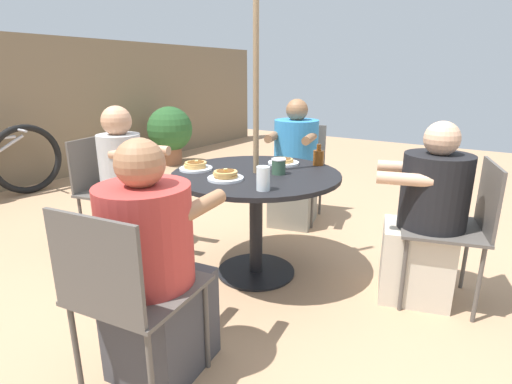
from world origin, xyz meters
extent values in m
plane|color=tan|center=(0.00, 0.00, 0.00)|extent=(12.00, 12.00, 0.00)
cylinder|color=black|center=(0.00, 0.00, 0.01)|extent=(0.54, 0.54, 0.01)
cylinder|color=black|center=(0.00, 0.00, 0.34)|extent=(0.09, 0.09, 0.69)
cylinder|color=black|center=(0.00, 0.00, 0.70)|extent=(1.10, 1.10, 0.03)
cylinder|color=#846B4C|center=(0.00, 0.00, 1.13)|extent=(0.04, 0.04, 2.27)
cylinder|color=#514C47|center=(-0.02, 0.96, 0.23)|extent=(0.02, 0.02, 0.46)
cylinder|color=#514C47|center=(-0.40, 0.88, 0.23)|extent=(0.02, 0.02, 0.46)
cylinder|color=#514C47|center=(-0.11, 1.34, 0.23)|extent=(0.02, 0.02, 0.46)
cylinder|color=#514C47|center=(-0.48, 1.25, 0.23)|extent=(0.02, 0.02, 0.46)
cube|color=#514C47|center=(-0.25, 1.11, 0.47)|extent=(0.55, 0.55, 0.02)
cube|color=#514C47|center=(-0.30, 1.32, 0.67)|extent=(0.43, 0.11, 0.39)
cube|color=slate|center=(-0.23, 1.00, 0.23)|extent=(0.36, 0.38, 0.46)
cylinder|color=#B2B2B2|center=(-0.24, 1.05, 0.68)|extent=(0.31, 0.31, 0.45)
sphere|color=tan|center=(-0.24, 1.05, 1.01)|extent=(0.22, 0.22, 0.22)
cylinder|color=tan|center=(-0.08, 0.90, 0.79)|extent=(0.14, 0.32, 0.07)
cylinder|color=tan|center=(-0.32, 0.84, 0.79)|extent=(0.14, 0.32, 0.07)
cylinder|color=#514C47|center=(-0.96, 0.05, 0.23)|extent=(0.02, 0.02, 0.46)
cylinder|color=#514C47|center=(-0.90, -0.33, 0.23)|extent=(0.02, 0.02, 0.46)
cylinder|color=#514C47|center=(-1.34, 0.00, 0.23)|extent=(0.02, 0.02, 0.46)
cylinder|color=#514C47|center=(-1.29, -0.39, 0.23)|extent=(0.02, 0.02, 0.46)
cube|color=#514C47|center=(-1.12, -0.17, 0.47)|extent=(0.52, 0.52, 0.02)
cube|color=#514C47|center=(-1.34, -0.20, 0.67)|extent=(0.08, 0.43, 0.39)
cube|color=#3D3D42|center=(-1.01, -0.15, 0.23)|extent=(0.46, 0.43, 0.46)
cylinder|color=#B73833|center=(-1.06, -0.16, 0.68)|extent=(0.39, 0.39, 0.45)
sphere|color=#A3704C|center=(-1.06, -0.16, 1.00)|extent=(0.20, 0.20, 0.20)
cylinder|color=#A3704C|center=(-0.90, 0.03, 0.78)|extent=(0.31, 0.11, 0.07)
cylinder|color=#A3704C|center=(-0.85, -0.29, 0.78)|extent=(0.31, 0.11, 0.07)
cylinder|color=#514C47|center=(0.08, -0.96, 0.23)|extent=(0.02, 0.02, 0.46)
cylinder|color=#514C47|center=(0.45, -0.85, 0.23)|extent=(0.02, 0.02, 0.46)
cylinder|color=#514C47|center=(0.19, -1.33, 0.23)|extent=(0.02, 0.02, 0.46)
cylinder|color=#514C47|center=(0.56, -1.22, 0.23)|extent=(0.02, 0.02, 0.46)
cube|color=#514C47|center=(0.32, -1.09, 0.47)|extent=(0.57, 0.57, 0.02)
cube|color=#514C47|center=(0.38, -1.30, 0.67)|extent=(0.42, 0.14, 0.39)
cube|color=beige|center=(0.29, -0.98, 0.23)|extent=(0.46, 0.48, 0.46)
cylinder|color=black|center=(0.31, -1.03, 0.68)|extent=(0.38, 0.38, 0.44)
sphere|color=#DBA884|center=(0.31, -1.03, 0.99)|extent=(0.19, 0.19, 0.19)
cylinder|color=#DBA884|center=(0.11, -0.90, 0.78)|extent=(0.15, 0.30, 0.07)
cylinder|color=#DBA884|center=(0.40, -0.81, 0.78)|extent=(0.15, 0.30, 0.07)
cylinder|color=#514C47|center=(0.96, 0.05, 0.23)|extent=(0.02, 0.02, 0.46)
cylinder|color=#514C47|center=(0.87, 0.42, 0.23)|extent=(0.02, 0.02, 0.46)
cylinder|color=#514C47|center=(1.34, 0.14, 0.23)|extent=(0.02, 0.02, 0.46)
cylinder|color=#514C47|center=(1.24, 0.52, 0.23)|extent=(0.02, 0.02, 0.46)
cube|color=#514C47|center=(1.10, 0.28, 0.47)|extent=(0.55, 0.55, 0.02)
cube|color=#514C47|center=(1.31, 0.34, 0.67)|extent=(0.12, 0.42, 0.39)
cube|color=gray|center=(0.99, 0.25, 0.23)|extent=(0.49, 0.46, 0.46)
cylinder|color=teal|center=(1.04, 0.27, 0.70)|extent=(0.39, 0.39, 0.48)
sphere|color=brown|center=(1.04, 0.27, 1.03)|extent=(0.19, 0.19, 0.19)
cylinder|color=brown|center=(0.90, 0.07, 0.81)|extent=(0.30, 0.14, 0.07)
cylinder|color=brown|center=(0.82, 0.37, 0.81)|extent=(0.30, 0.14, 0.07)
cylinder|color=white|center=(-0.16, 0.38, 0.72)|extent=(0.22, 0.22, 0.02)
cylinder|color=tan|center=(-0.16, 0.38, 0.74)|extent=(0.14, 0.14, 0.01)
cylinder|color=tan|center=(-0.16, 0.38, 0.75)|extent=(0.14, 0.14, 0.01)
cylinder|color=tan|center=(-0.15, 0.38, 0.76)|extent=(0.14, 0.14, 0.01)
ellipsoid|color=brown|center=(-0.16, 0.38, 0.77)|extent=(0.12, 0.11, 0.00)
cube|color=#F4E084|center=(-0.15, 0.38, 0.78)|extent=(0.03, 0.03, 0.01)
cylinder|color=white|center=(0.32, -0.02, 0.72)|extent=(0.22, 0.22, 0.02)
cylinder|color=tan|center=(0.32, -0.02, 0.74)|extent=(0.14, 0.14, 0.01)
cylinder|color=tan|center=(0.32, -0.02, 0.75)|extent=(0.14, 0.14, 0.01)
ellipsoid|color=brown|center=(0.32, -0.02, 0.76)|extent=(0.11, 0.10, 0.00)
cube|color=#F4E084|center=(0.31, -0.03, 0.76)|extent=(0.03, 0.03, 0.01)
cylinder|color=white|center=(-0.25, 0.06, 0.72)|extent=(0.22, 0.22, 0.02)
cylinder|color=tan|center=(-0.24, 0.06, 0.74)|extent=(0.14, 0.14, 0.01)
cylinder|color=tan|center=(-0.25, 0.06, 0.75)|extent=(0.14, 0.14, 0.01)
cylinder|color=tan|center=(-0.25, 0.05, 0.76)|extent=(0.14, 0.14, 0.01)
ellipsoid|color=brown|center=(-0.25, 0.06, 0.77)|extent=(0.11, 0.11, 0.00)
cube|color=#F4E084|center=(-0.24, 0.06, 0.78)|extent=(0.03, 0.03, 0.01)
cylinder|color=brown|center=(0.43, -0.24, 0.77)|extent=(0.07, 0.07, 0.10)
cylinder|color=brown|center=(0.43, -0.24, 0.84)|extent=(0.03, 0.03, 0.04)
torus|color=brown|center=(0.46, -0.24, 0.78)|extent=(0.05, 0.01, 0.05)
cylinder|color=#33513D|center=(0.05, -0.14, 0.76)|extent=(0.09, 0.09, 0.09)
cylinder|color=white|center=(0.05, -0.14, 0.81)|extent=(0.09, 0.09, 0.01)
cylinder|color=silver|center=(-0.31, -0.26, 0.78)|extent=(0.08, 0.08, 0.13)
torus|color=black|center=(0.15, 3.23, 0.39)|extent=(0.79, 0.14, 0.79)
cylinder|color=#B2B2B7|center=(0.11, 3.23, 0.74)|extent=(0.06, 0.44, 0.03)
cylinder|color=brown|center=(2.14, 2.97, 0.12)|extent=(0.31, 0.31, 0.25)
sphere|color=#285628|center=(2.14, 2.97, 0.53)|extent=(0.66, 0.66, 0.66)
camera|label=1|loc=(-2.09, -1.39, 1.34)|focal=28.00mm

